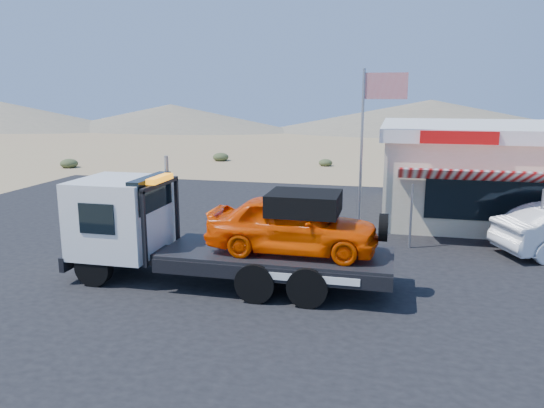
# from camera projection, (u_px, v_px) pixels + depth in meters

# --- Properties ---
(ground) EXTENTS (120.00, 120.00, 0.00)m
(ground) POSITION_uv_depth(u_px,v_px,m) (194.00, 265.00, 16.35)
(ground) COLOR #A2815C
(ground) RESTS_ON ground
(asphalt_lot) EXTENTS (32.00, 24.00, 0.02)m
(asphalt_lot) POSITION_uv_depth(u_px,v_px,m) (278.00, 242.00, 18.75)
(asphalt_lot) COLOR black
(asphalt_lot) RESTS_ON ground
(tow_truck) EXTENTS (8.78, 2.60, 2.94)m
(tow_truck) POSITION_uv_depth(u_px,v_px,m) (219.00, 228.00, 14.45)
(tow_truck) COLOR black
(tow_truck) RESTS_ON asphalt_lot
(jerky_store) EXTENTS (10.40, 9.97, 3.90)m
(jerky_store) POSITION_uv_depth(u_px,v_px,m) (508.00, 171.00, 22.11)
(jerky_store) COLOR beige
(jerky_store) RESTS_ON asphalt_lot
(flagpole) EXTENTS (1.55, 0.10, 6.00)m
(flagpole) POSITION_uv_depth(u_px,v_px,m) (369.00, 134.00, 18.74)
(flagpole) COLOR #99999E
(flagpole) RESTS_ON asphalt_lot
(desert_scrub) EXTENTS (26.27, 31.50, 0.69)m
(desert_scrub) POSITION_uv_depth(u_px,v_px,m) (29.00, 180.00, 30.01)
(desert_scrub) COLOR #344324
(desert_scrub) RESTS_ON ground
(distant_hills) EXTENTS (126.00, 48.00, 4.20)m
(distant_hills) POSITION_uv_depth(u_px,v_px,m) (278.00, 117.00, 70.64)
(distant_hills) COLOR #726B59
(distant_hills) RESTS_ON ground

